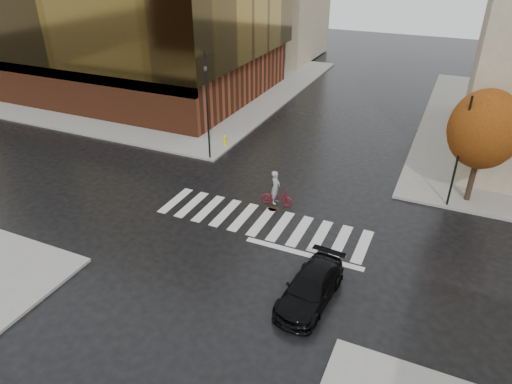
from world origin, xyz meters
TOP-DOWN VIEW (x-y plane):
  - ground at (0.00, 0.00)m, footprint 120.00×120.00m
  - sidewalk_nw at (-21.00, 21.00)m, footprint 30.00×30.00m
  - crosswalk at (0.00, 0.50)m, footprint 12.00×3.00m
  - office_glass at (-22.00, 17.99)m, footprint 27.00×19.00m
  - tree_ne_a at (10.00, 7.40)m, footprint 3.80×3.80m
  - sedan at (4.31, -4.24)m, footprint 2.16×4.58m
  - cyclist at (0.04, 2.50)m, footprint 1.92×0.85m
  - traffic_light_nw at (-6.46, 6.30)m, footprint 0.21×0.18m
  - traffic_light_ne at (9.00, 6.30)m, footprint 0.14×0.17m
  - fire_hydrant at (-6.50, 8.63)m, footprint 0.27×0.27m
  - manhole at (0.06, 2.00)m, footprint 0.61×0.61m

SIDE VIEW (x-z plane):
  - ground at x=0.00m, z-range 0.00..0.00m
  - crosswalk at x=0.00m, z-range 0.00..0.01m
  - manhole at x=0.06m, z-range 0.00..0.01m
  - sidewalk_nw at x=-21.00m, z-range 0.00..0.15m
  - fire_hydrant at x=-6.50m, z-range 0.19..0.94m
  - sedan at x=4.31m, z-range 0.00..1.29m
  - cyclist at x=0.04m, z-range -0.34..1.78m
  - traffic_light_ne at x=9.00m, z-range 0.50..6.86m
  - traffic_light_nw at x=-6.46m, z-range 0.65..7.91m
  - tree_ne_a at x=10.00m, z-range 1.20..7.71m
  - office_glass at x=-22.00m, z-range 0.28..16.28m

